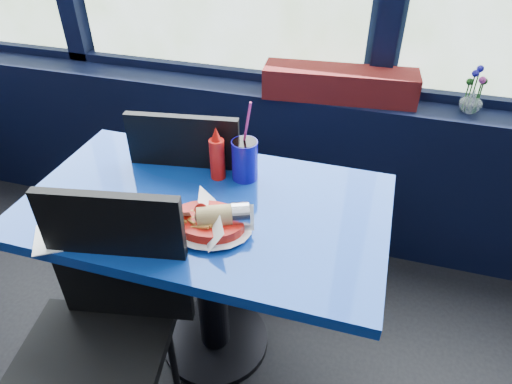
% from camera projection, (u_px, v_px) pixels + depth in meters
% --- Properties ---
extents(window_sill, '(5.00, 0.26, 0.80)m').
position_uv_depth(window_sill, '(217.00, 150.00, 2.46)').
color(window_sill, black).
rests_on(window_sill, ground).
extents(near_table, '(1.20, 0.70, 0.75)m').
position_uv_depth(near_table, '(208.00, 244.00, 1.61)').
color(near_table, black).
rests_on(near_table, ground).
extents(chair_near_front, '(0.50, 0.51, 0.96)m').
position_uv_depth(chair_near_front, '(101.00, 326.00, 1.35)').
color(chair_near_front, black).
rests_on(chair_near_front, ground).
extents(chair_near_back, '(0.49, 0.49, 0.95)m').
position_uv_depth(chair_near_back, '(206.00, 191.00, 1.90)').
color(chair_near_back, black).
rests_on(chair_near_back, ground).
extents(planter_box, '(0.68, 0.23, 0.13)m').
position_uv_depth(planter_box, '(339.00, 84.00, 2.01)').
color(planter_box, maroon).
rests_on(planter_box, window_sill).
extents(flower_vase, '(0.11, 0.11, 0.20)m').
position_uv_depth(flower_vase, '(472.00, 99.00, 1.90)').
color(flower_vase, silver).
rests_on(flower_vase, window_sill).
extents(food_basket, '(0.25, 0.24, 0.09)m').
position_uv_depth(food_basket, '(210.00, 221.00, 1.38)').
color(food_basket, red).
rests_on(food_basket, near_table).
extents(ketchup_bottle, '(0.05, 0.05, 0.20)m').
position_uv_depth(ketchup_bottle, '(217.00, 156.00, 1.58)').
color(ketchup_bottle, red).
rests_on(ketchup_bottle, near_table).
extents(soda_cup, '(0.09, 0.09, 0.31)m').
position_uv_depth(soda_cup, '(245.00, 159.00, 1.58)').
color(soda_cup, '#120D90').
rests_on(soda_cup, near_table).
extents(napkin, '(0.20, 0.20, 0.00)m').
position_uv_depth(napkin, '(59.00, 236.00, 1.37)').
color(napkin, white).
rests_on(napkin, near_table).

